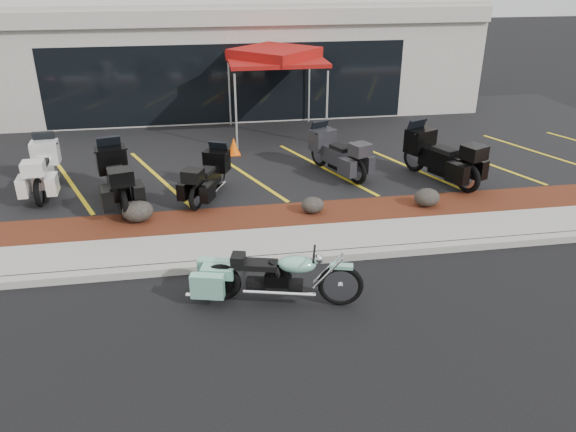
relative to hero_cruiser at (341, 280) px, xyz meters
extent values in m
plane|color=black|center=(-1.07, 0.66, -0.50)|extent=(90.00, 90.00, 0.00)
cube|color=gray|center=(-1.07, 1.56, -0.43)|extent=(24.00, 0.25, 0.15)
cube|color=gray|center=(-1.07, 2.26, -0.43)|extent=(24.00, 1.20, 0.15)
cube|color=#37150C|center=(-1.07, 3.46, -0.42)|extent=(24.00, 1.20, 0.16)
cube|color=black|center=(-1.07, 8.86, -0.43)|extent=(26.00, 9.60, 0.15)
cube|color=gray|center=(-1.07, 15.16, 1.50)|extent=(18.00, 8.00, 4.00)
cube|color=black|center=(-1.07, 11.18, 1.00)|extent=(12.00, 0.06, 2.60)
cube|color=gray|center=(-1.07, 11.15, 3.10)|extent=(18.00, 0.30, 0.50)
ellipsoid|color=black|center=(-3.57, 3.62, -0.11)|extent=(0.67, 0.56, 0.47)
ellipsoid|color=black|center=(0.23, 3.45, -0.16)|extent=(0.51, 0.43, 0.36)
ellipsoid|color=black|center=(2.89, 3.39, -0.14)|extent=(0.59, 0.49, 0.42)
cone|color=#FE5D08|center=(-1.19, 7.82, -0.10)|extent=(0.37, 0.37, 0.50)
cylinder|color=silver|center=(-1.01, 8.26, 0.76)|extent=(0.06, 0.06, 2.22)
cylinder|color=silver|center=(1.69, 8.35, 0.76)|extent=(0.06, 0.06, 2.22)
cylinder|color=silver|center=(-1.10, 10.96, 0.76)|extent=(0.06, 0.06, 2.22)
cylinder|color=silver|center=(1.60, 11.05, 0.76)|extent=(0.06, 0.06, 2.22)
cube|color=maroon|center=(0.30, 9.65, 2.01)|extent=(2.99, 2.99, 0.12)
cube|color=maroon|center=(0.30, 9.65, 2.18)|extent=(3.00, 3.00, 0.34)
camera|label=1|loc=(-2.16, -7.75, 4.87)|focal=35.00mm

